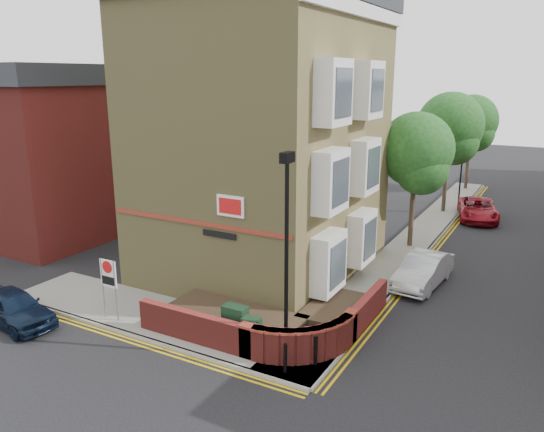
{
  "coord_description": "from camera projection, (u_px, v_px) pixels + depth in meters",
  "views": [
    {
      "loc": [
        8.34,
        -11.79,
        8.49
      ],
      "look_at": [
        -0.44,
        4.0,
        3.67
      ],
      "focal_mm": 35.0,
      "sensor_mm": 36.0,
      "label": 1
    }
  ],
  "objects": [
    {
      "name": "ground",
      "position": [
        221.0,
        364.0,
        16.06
      ],
      "size": [
        120.0,
        120.0,
        0.0
      ],
      "primitive_type": "plane",
      "color": "black",
      "rests_on": "ground"
    },
    {
      "name": "yellow_lines_side",
      "position": [
        129.0,
        340.0,
        17.5
      ],
      "size": [
        13.0,
        0.28,
        0.01
      ],
      "primitive_type": "cube",
      "color": "gold",
      "rests_on": "ground"
    },
    {
      "name": "utility_cabinet_large",
      "position": [
        235.0,
        323.0,
        17.12
      ],
      "size": [
        0.8,
        0.45,
        1.2
      ],
      "primitive_type": "cube",
      "color": "black",
      "rests_on": "pavement_corner"
    },
    {
      "name": "lamppost",
      "position": [
        286.0,
        257.0,
        15.46
      ],
      "size": [
        0.25,
        0.5,
        6.3
      ],
      "color": "black",
      "rests_on": "pavement_corner"
    },
    {
      "name": "red_car_main",
      "position": [
        478.0,
        209.0,
        31.99
      ],
      "size": [
        3.13,
        4.97,
        1.28
      ],
      "primitive_type": "imported",
      "rotation": [
        0.0,
        0.0,
        0.23
      ],
      "color": "maroon",
      "rests_on": "ground"
    },
    {
      "name": "tree_far",
      "position": [
        471.0,
        125.0,
        39.23
      ],
      "size": [
        3.81,
        3.81,
        7.0
      ],
      "color": "#382B1E",
      "rests_on": "pavement_main"
    },
    {
      "name": "zone_sign",
      "position": [
        109.0,
        278.0,
        18.41
      ],
      "size": [
        0.72,
        0.07,
        2.2
      ],
      "color": "slate",
      "rests_on": "pavement_corner"
    },
    {
      "name": "bollard_near",
      "position": [
        285.0,
        358.0,
        15.32
      ],
      "size": [
        0.11,
        0.11,
        0.9
      ],
      "primitive_type": "cylinder",
      "color": "black",
      "rests_on": "pavement_corner"
    },
    {
      "name": "pavement_main",
      "position": [
        419.0,
        236.0,
        28.62
      ],
      "size": [
        2.0,
        32.0,
        0.12
      ],
      "primitive_type": "cube",
      "color": "gray",
      "rests_on": "ground"
    },
    {
      "name": "traffic_light_assembly",
      "position": [
        462.0,
        163.0,
        35.33
      ],
      "size": [
        0.2,
        0.16,
        4.2
      ],
      "color": "black",
      "rests_on": "pavement_main"
    },
    {
      "name": "utility_cabinet_small",
      "position": [
        252.0,
        334.0,
        16.5
      ],
      "size": [
        0.55,
        0.4,
        1.1
      ],
      "primitive_type": "cube",
      "color": "black",
      "rests_on": "pavement_corner"
    },
    {
      "name": "tree_near",
      "position": [
        416.0,
        155.0,
        25.77
      ],
      "size": [
        3.64,
        3.65,
        6.7
      ],
      "color": "#382B1E",
      "rests_on": "pavement_main"
    },
    {
      "name": "navy_hatchback",
      "position": [
        13.0,
        307.0,
        18.5
      ],
      "size": [
        3.83,
        1.92,
        1.25
      ],
      "primitive_type": "imported",
      "rotation": [
        0.0,
        0.0,
        1.45
      ],
      "color": "black",
      "rests_on": "ground"
    },
    {
      "name": "pavement_corner",
      "position": [
        164.0,
        318.0,
        18.96
      ],
      "size": [
        13.0,
        3.0,
        0.12
      ],
      "primitive_type": "cube",
      "color": "gray",
      "rests_on": "ground"
    },
    {
      "name": "kerb_side",
      "position": [
        134.0,
        336.0,
        17.69
      ],
      "size": [
        13.0,
        0.15,
        0.12
      ],
      "primitive_type": "cube",
      "color": "gray",
      "rests_on": "ground"
    },
    {
      "name": "garden_wall",
      "position": [
        262.0,
        330.0,
        18.18
      ],
      "size": [
        6.8,
        6.0,
        1.2
      ],
      "primitive_type": null,
      "color": "maroon",
      "rests_on": "ground"
    },
    {
      "name": "tree_mid",
      "position": [
        450.0,
        130.0,
        32.4
      ],
      "size": [
        4.03,
        4.03,
        7.42
      ],
      "color": "#382B1E",
      "rests_on": "pavement_main"
    },
    {
      "name": "side_building",
      "position": [
        73.0,
        150.0,
        28.69
      ],
      "size": [
        6.4,
        10.4,
        9.0
      ],
      "color": "maroon",
      "rests_on": "ground"
    },
    {
      "name": "silver_car_near",
      "position": [
        423.0,
        270.0,
        21.92
      ],
      "size": [
        1.78,
        4.14,
        1.33
      ],
      "primitive_type": "imported",
      "rotation": [
        0.0,
        0.0,
        -0.1
      ],
      "color": "#B4B9BC",
      "rests_on": "ground"
    },
    {
      "name": "yellow_lines_main",
      "position": [
        443.0,
        240.0,
        28.05
      ],
      "size": [
        0.28,
        32.0,
        0.01
      ],
      "primitive_type": "cube",
      "color": "gold",
      "rests_on": "ground"
    },
    {
      "name": "corner_building",
      "position": [
        268.0,
        130.0,
        22.55
      ],
      "size": [
        8.95,
        10.4,
        13.6
      ],
      "color": "olive",
      "rests_on": "ground"
    },
    {
      "name": "kerb_main_near",
      "position": [
        438.0,
        239.0,
        28.15
      ],
      "size": [
        0.15,
        32.0,
        0.12
      ],
      "primitive_type": "cube",
      "color": "gray",
      "rests_on": "ground"
    },
    {
      "name": "bollard_far",
      "position": [
        316.0,
        351.0,
        15.71
      ],
      "size": [
        0.11,
        0.11,
        0.9
      ],
      "primitive_type": "cylinder",
      "color": "black",
      "rests_on": "pavement_corner"
    }
  ]
}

